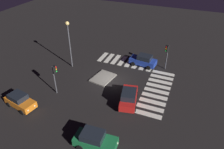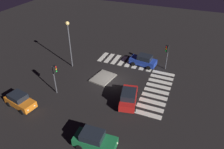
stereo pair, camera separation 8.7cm
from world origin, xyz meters
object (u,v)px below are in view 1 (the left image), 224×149
(car_orange, at_px, (20,101))
(traffic_light_west, at_px, (55,73))
(car_green, at_px, (95,140))
(street_lamp, at_px, (69,37))
(traffic_light_east, at_px, (167,51))
(traffic_island, at_px, (103,78))
(car_red, at_px, (129,97))
(car_blue, at_px, (143,60))

(car_orange, height_order, traffic_light_west, traffic_light_west)
(car_green, bearing_deg, street_lamp, 125.79)
(traffic_light_west, height_order, traffic_light_east, traffic_light_west)
(car_orange, bearing_deg, traffic_light_east, 57.24)
(car_green, relative_size, traffic_light_west, 1.06)
(traffic_island, height_order, street_lamp, street_lamp)
(car_red, distance_m, car_orange, 12.63)
(car_green, distance_m, street_lamp, 15.98)
(car_red, bearing_deg, car_blue, -7.01)
(street_lamp, bearing_deg, traffic_light_west, -164.29)
(car_red, xyz_separation_m, traffic_light_east, (9.44, -2.48, 2.04))
(car_red, relative_size, street_lamp, 0.62)
(car_orange, relative_size, traffic_light_east, 1.04)
(traffic_light_east, bearing_deg, car_green, 34.67)
(car_green, xyz_separation_m, traffic_light_east, (16.55, -3.41, 2.07))
(car_red, height_order, car_orange, car_red)
(traffic_island, relative_size, street_lamp, 0.53)
(traffic_island, height_order, car_red, car_red)
(car_orange, relative_size, street_lamp, 0.57)
(traffic_light_east, xyz_separation_m, street_lamp, (-4.61, 13.23, 1.95))
(traffic_light_west, distance_m, street_lamp, 6.88)
(car_green, distance_m, car_orange, 10.66)
(traffic_island, relative_size, car_green, 0.90)
(traffic_light_west, bearing_deg, car_blue, 8.98)
(traffic_light_west, height_order, street_lamp, street_lamp)
(car_red, height_order, car_blue, car_red)
(car_green, height_order, car_orange, car_green)
(car_blue, relative_size, traffic_light_west, 1.06)
(car_red, distance_m, street_lamp, 12.45)
(traffic_island, height_order, car_blue, car_blue)
(street_lamp, bearing_deg, car_orange, 176.10)
(traffic_island, height_order, traffic_light_west, traffic_light_west)
(traffic_light_east, distance_m, street_lamp, 14.15)
(car_green, bearing_deg, traffic_light_west, 141.58)
(car_orange, bearing_deg, traffic_light_west, 67.47)
(car_green, height_order, traffic_light_west, traffic_light_west)
(traffic_island, xyz_separation_m, car_orange, (-8.97, 6.45, 0.74))
(traffic_light_east, bearing_deg, car_red, 31.58)
(traffic_island, bearing_deg, car_green, -159.25)
(traffic_island, xyz_separation_m, car_red, (-3.63, -4.99, 0.81))
(car_green, bearing_deg, car_orange, 166.84)
(traffic_island, xyz_separation_m, car_green, (-10.73, -4.07, 0.78))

